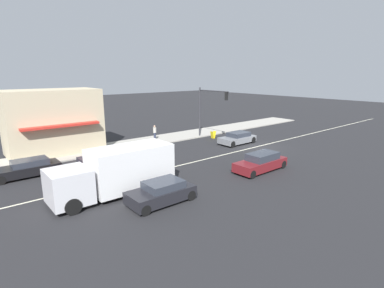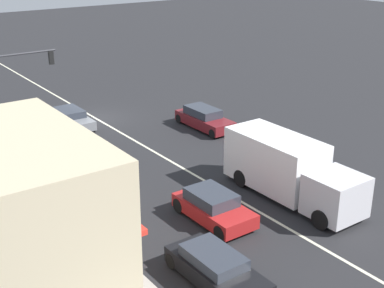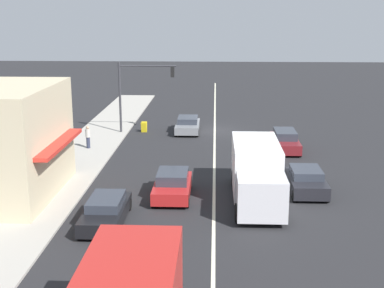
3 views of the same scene
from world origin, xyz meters
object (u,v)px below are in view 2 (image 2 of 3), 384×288
at_px(traffic_signal_main, 8,81).
at_px(suv_grey, 70,119).
at_px(hatchback_red, 213,207).
at_px(suv_black, 216,269).
at_px(sedan_dark, 307,163).
at_px(delivery_truck, 288,169).
at_px(sedan_maroon, 204,119).
at_px(warning_aframe_sign, 19,132).

xyz_separation_m(traffic_signal_main, suv_grey, (-3.92, -0.64, -3.30)).
bearing_deg(suv_grey, hatchback_red, 90.00).
bearing_deg(hatchback_red, suv_grey, -90.00).
relative_size(suv_black, sedan_dark, 1.12).
bearing_deg(traffic_signal_main, hatchback_red, 104.68).
bearing_deg(delivery_truck, traffic_signal_main, -61.26).
height_order(traffic_signal_main, hatchback_red, traffic_signal_main).
distance_m(sedan_maroon, hatchback_red, 12.54).
relative_size(delivery_truck, sedan_maroon, 1.64).
bearing_deg(hatchback_red, delivery_truck, 177.35).
distance_m(delivery_truck, sedan_dark, 3.21).
xyz_separation_m(suv_black, suv_grey, (-2.80, -19.41, 0.00)).
relative_size(traffic_signal_main, sedan_maroon, 1.23).
distance_m(delivery_truck, suv_black, 8.09).
height_order(warning_aframe_sign, hatchback_red, hatchback_red).
bearing_deg(traffic_signal_main, sedan_maroon, 157.02).
distance_m(hatchback_red, suv_grey, 15.62).
bearing_deg(suv_black, suv_grey, -98.21).
height_order(suv_black, suv_grey, suv_black).
xyz_separation_m(warning_aframe_sign, delivery_truck, (-7.95, 15.65, 1.04)).
height_order(sedan_dark, suv_grey, sedan_dark).
bearing_deg(traffic_signal_main, suv_grey, -170.71).
bearing_deg(hatchback_red, sedan_dark, -171.26).
distance_m(delivery_truck, hatchback_red, 4.48).
relative_size(suv_black, hatchback_red, 1.09).
relative_size(delivery_truck, sedan_dark, 1.93).
xyz_separation_m(hatchback_red, suv_grey, (-0.00, -15.62, -0.06)).
bearing_deg(delivery_truck, warning_aframe_sign, -63.07).
relative_size(traffic_signal_main, delivery_truck, 0.75).
distance_m(traffic_signal_main, suv_black, 19.09).
relative_size(sedan_maroon, hatchback_red, 1.14).
xyz_separation_m(traffic_signal_main, delivery_truck, (-8.32, 15.18, -2.43)).
bearing_deg(traffic_signal_main, suv_black, 93.43).
bearing_deg(warning_aframe_sign, delivery_truck, 116.93).
distance_m(sedan_maroon, sedan_dark, 9.16).
bearing_deg(suv_grey, suv_black, 81.79).
bearing_deg(hatchback_red, sedan_maroon, -125.05).
height_order(traffic_signal_main, sedan_maroon, traffic_signal_main).
height_order(delivery_truck, sedan_dark, delivery_truck).
bearing_deg(warning_aframe_sign, hatchback_red, 102.95).
bearing_deg(suv_grey, traffic_signal_main, 9.29).
bearing_deg(traffic_signal_main, sedan_dark, 128.73).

